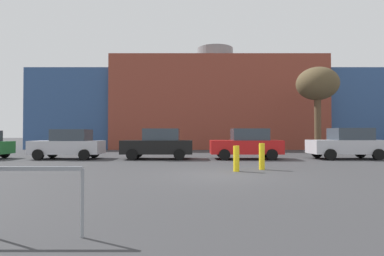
{
  "coord_description": "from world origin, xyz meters",
  "views": [
    {
      "loc": [
        -0.97,
        -11.17,
        1.51
      ],
      "look_at": [
        -1.04,
        8.83,
        1.88
      ],
      "focal_mm": 28.61,
      "sensor_mm": 36.0,
      "label": 1
    }
  ],
  "objects_px": {
    "bollard_yellow_1": "(237,159)",
    "bare_tree_0": "(319,85)",
    "parked_car_2": "(160,144)",
    "parked_car_4": "(349,144)",
    "bollard_yellow_0": "(263,156)",
    "parked_car_3": "(248,144)",
    "parked_car_1": "(70,144)"
  },
  "relations": [
    {
      "from": "parked_car_4",
      "to": "bare_tree_0",
      "type": "xyz_separation_m",
      "value": [
        0.39,
        5.21,
        4.33
      ]
    },
    {
      "from": "parked_car_2",
      "to": "parked_car_3",
      "type": "height_order",
      "value": "parked_car_3"
    },
    {
      "from": "parked_car_1",
      "to": "bollard_yellow_1",
      "type": "relative_size",
      "value": 3.98
    },
    {
      "from": "bare_tree_0",
      "to": "parked_car_1",
      "type": "bearing_deg",
      "value": -163.03
    },
    {
      "from": "parked_car_1",
      "to": "parked_car_4",
      "type": "xyz_separation_m",
      "value": [
        16.67,
        0.0,
        0.04
      ]
    },
    {
      "from": "parked_car_1",
      "to": "parked_car_4",
      "type": "bearing_deg",
      "value": -180.0
    },
    {
      "from": "parked_car_3",
      "to": "bare_tree_0",
      "type": "relative_size",
      "value": 0.63
    },
    {
      "from": "parked_car_2",
      "to": "parked_car_4",
      "type": "xyz_separation_m",
      "value": [
        11.29,
        0.0,
        0.02
      ]
    },
    {
      "from": "parked_car_3",
      "to": "bollard_yellow_1",
      "type": "bearing_deg",
      "value": 76.19
    },
    {
      "from": "parked_car_4",
      "to": "bollard_yellow_1",
      "type": "relative_size",
      "value": 4.15
    },
    {
      "from": "bare_tree_0",
      "to": "bollard_yellow_0",
      "type": "distance_m",
      "value": 13.45
    },
    {
      "from": "parked_car_2",
      "to": "bare_tree_0",
      "type": "relative_size",
      "value": 0.63
    },
    {
      "from": "parked_car_1",
      "to": "parked_car_3",
      "type": "xyz_separation_m",
      "value": [
        10.64,
        -0.0,
        0.02
      ]
    },
    {
      "from": "parked_car_2",
      "to": "bare_tree_0",
      "type": "xyz_separation_m",
      "value": [
        11.68,
        5.21,
        4.35
      ]
    },
    {
      "from": "parked_car_3",
      "to": "bollard_yellow_0",
      "type": "relative_size",
      "value": 3.79
    },
    {
      "from": "parked_car_1",
      "to": "parked_car_4",
      "type": "relative_size",
      "value": 0.96
    },
    {
      "from": "parked_car_2",
      "to": "bollard_yellow_0",
      "type": "height_order",
      "value": "parked_car_2"
    },
    {
      "from": "parked_car_2",
      "to": "bollard_yellow_0",
      "type": "distance_m",
      "value": 7.35
    },
    {
      "from": "parked_car_1",
      "to": "bare_tree_0",
      "type": "xyz_separation_m",
      "value": [
        17.06,
        5.21,
        4.37
      ]
    },
    {
      "from": "bollard_yellow_1",
      "to": "bare_tree_0",
      "type": "bearing_deg",
      "value": 54.91
    },
    {
      "from": "parked_car_3",
      "to": "bare_tree_0",
      "type": "height_order",
      "value": "bare_tree_0"
    },
    {
      "from": "parked_car_1",
      "to": "bollard_yellow_1",
      "type": "bearing_deg",
      "value": 146.57
    },
    {
      "from": "parked_car_1",
      "to": "parked_car_4",
      "type": "distance_m",
      "value": 16.67
    },
    {
      "from": "bare_tree_0",
      "to": "bollard_yellow_0",
      "type": "bearing_deg",
      "value": -122.36
    },
    {
      "from": "bare_tree_0",
      "to": "bollard_yellow_0",
      "type": "xyz_separation_m",
      "value": [
        -6.74,
        -10.64,
        -4.69
      ]
    },
    {
      "from": "parked_car_4",
      "to": "bare_tree_0",
      "type": "bearing_deg",
      "value": -94.28
    },
    {
      "from": "parked_car_1",
      "to": "bare_tree_0",
      "type": "bearing_deg",
      "value": -163.03
    },
    {
      "from": "parked_car_2",
      "to": "parked_car_4",
      "type": "relative_size",
      "value": 0.98
    },
    {
      "from": "parked_car_2",
      "to": "parked_car_1",
      "type": "bearing_deg",
      "value": -0.0
    },
    {
      "from": "parked_car_2",
      "to": "parked_car_4",
      "type": "bearing_deg",
      "value": -180.0
    },
    {
      "from": "bollard_yellow_0",
      "to": "bollard_yellow_1",
      "type": "distance_m",
      "value": 1.31
    },
    {
      "from": "parked_car_3",
      "to": "bollard_yellow_0",
      "type": "bearing_deg",
      "value": 86.58
    }
  ]
}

